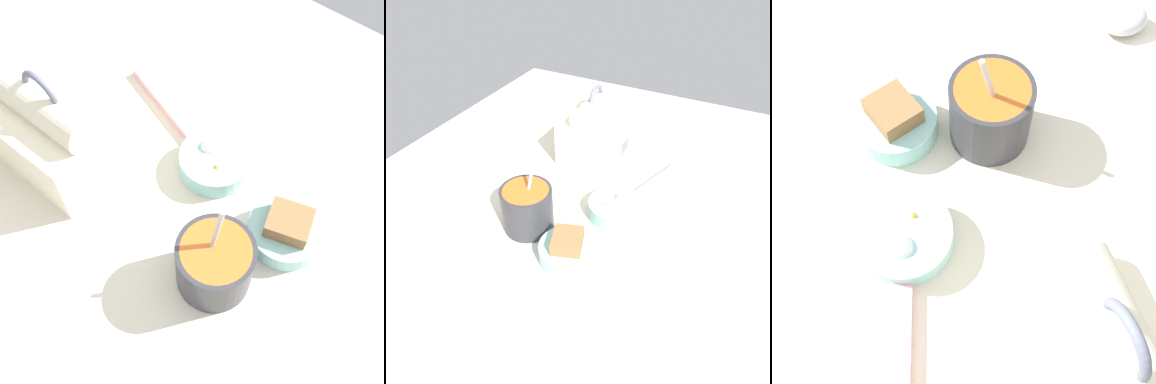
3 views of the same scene
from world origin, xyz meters
TOP-DOWN VIEW (x-y plane):
  - desk_surface at (0.00, 0.00)cm, footprint 140.00×110.00cm
  - keyboard at (6.26, 34.92)cm, footprint 41.94×13.02cm
  - lunch_bag at (22.61, 5.41)cm, footprint 17.23×14.91cm
  - soup_cup at (-8.92, 6.29)cm, footprint 10.80×10.80cm
  - bento_bowl_sandwich at (-13.29, -5.58)cm, footprint 11.34×11.34cm
  - bento_bowl_snacks at (2.59, -8.84)cm, footprint 11.73×11.73cm
  - computer_mouse at (-20.27, 32.38)cm, footprint 6.11×7.43cm
  - chopstick_case at (17.24, -13.82)cm, footprint 19.81×8.39cm

SIDE VIEW (x-z plane):
  - desk_surface at x=0.00cm, z-range 0.00..2.00cm
  - chopstick_case at x=17.24cm, z-range 2.00..3.60cm
  - keyboard at x=6.26cm, z-range 1.97..4.07cm
  - computer_mouse at x=-20.27cm, z-range 2.00..5.72cm
  - bento_bowl_snacks at x=2.59cm, z-range 1.48..6.52cm
  - bento_bowl_sandwich at x=-13.29cm, z-range 1.19..7.54cm
  - soup_cup at x=-8.92cm, z-range -1.10..15.47cm
  - lunch_bag at x=22.61cm, z-range -0.55..19.72cm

